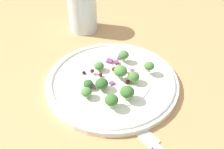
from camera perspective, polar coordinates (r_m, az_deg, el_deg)
ground_plane at (r=56.81cm, az=1.31°, el=-3.11°), size 180.00×180.00×2.00cm
plate at (r=55.84cm, az=-0.00°, el=-1.44°), size 27.96×27.96×1.70cm
dressing_pool at (r=55.54cm, az=-0.00°, el=-1.10°), size 16.22×16.22×0.20cm
broccoli_floret_0 at (r=57.10cm, az=-2.80°, el=1.80°), size 2.14×2.14×2.17cm
broccoli_floret_1 at (r=53.02cm, az=-5.17°, el=-2.04°), size 1.97×1.97×2.00cm
broccoli_floret_2 at (r=52.44cm, az=-2.39°, el=-1.88°), size 2.60×2.60×2.63cm
broccoli_floret_3 at (r=50.72cm, az=-5.43°, el=-3.95°), size 2.17×2.17×2.20cm
broccoli_floret_4 at (r=54.20cm, az=1.64°, el=0.88°), size 2.81×2.81×2.85cm
broccoli_floret_5 at (r=49.99cm, az=3.30°, el=-3.82°), size 2.75×2.75×2.79cm
broccoli_floret_6 at (r=59.16cm, az=2.53°, el=4.23°), size 2.38×2.38×2.41cm
broccoli_floret_7 at (r=56.44cm, az=8.03°, el=1.78°), size 2.22×2.22×2.25cm
broccoli_floret_8 at (r=53.89cm, az=4.66°, el=-0.51°), size 2.44×2.44×2.47cm
broccoli_floret_9 at (r=48.50cm, az=-0.12°, el=-5.59°), size 2.57×2.57×2.60cm
cranberry_0 at (r=56.42cm, az=-4.31°, el=0.77°), size 0.90×0.90×0.90cm
cranberry_1 at (r=52.99cm, az=-5.92°, el=-3.31°), size 0.75×0.75×0.75cm
cranberry_2 at (r=56.76cm, az=0.45°, el=1.15°), size 0.99×0.99×0.99cm
cranberry_3 at (r=54.34cm, az=3.44°, el=-1.56°), size 0.89×0.89×0.89cm
cranberry_4 at (r=56.87cm, az=2.99°, el=0.83°), size 0.73×0.73×0.73cm
cranberry_5 at (r=56.92cm, az=-6.10°, el=0.41°), size 0.77×0.77×0.77cm
cranberry_6 at (r=55.89cm, az=-2.53°, el=-0.03°), size 0.84×0.84×0.84cm
onion_bit_0 at (r=57.13cm, az=4.11°, el=0.99°), size 1.25×1.22×0.48cm
onion_bit_1 at (r=59.82cm, az=-0.49°, el=2.97°), size 1.77×1.72×0.52cm
onion_bit_2 at (r=60.82cm, az=1.72°, el=3.70°), size 1.63×1.63×0.38cm
onion_bit_3 at (r=54.07cm, az=0.13°, el=-2.02°), size 0.99×1.07×0.31cm
onion_bit_4 at (r=59.38cm, az=0.95°, el=2.74°), size 1.32×1.31×0.41cm
onion_bit_5 at (r=53.74cm, az=-4.30°, el=-2.71°), size 1.70×1.58×0.51cm
water_glass at (r=72.96cm, az=-6.37°, el=13.45°), size 7.67×7.67×10.72cm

